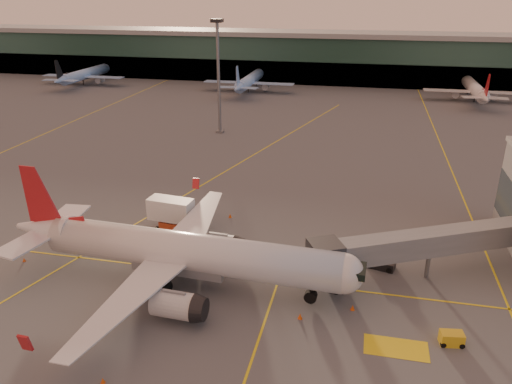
% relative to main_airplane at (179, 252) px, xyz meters
% --- Properties ---
extents(ground, '(600.00, 600.00, 0.00)m').
position_rel_main_airplane_xyz_m(ground, '(5.86, -2.09, -4.12)').
color(ground, '#4C4F54').
rests_on(ground, ground).
extents(taxi_markings, '(100.12, 173.00, 0.01)m').
position_rel_main_airplane_xyz_m(taxi_markings, '(-1.46, 42.40, -4.11)').
color(taxi_markings, yellow).
rests_on(taxi_markings, ground).
extents(terminal, '(400.00, 20.00, 17.60)m').
position_rel_main_airplane_xyz_m(terminal, '(5.86, 139.71, 4.64)').
color(terminal, '#19382D').
rests_on(terminal, ground).
extents(mast_west_near, '(2.40, 2.40, 25.60)m').
position_rel_main_airplane_xyz_m(mast_west_near, '(-14.14, 63.91, 10.74)').
color(mast_west_near, slate).
rests_on(mast_west_near, ground).
extents(distant_aircraft_row, '(350.00, 34.00, 13.00)m').
position_rel_main_airplane_xyz_m(distant_aircraft_row, '(16.69, 115.91, -4.12)').
color(distant_aircraft_row, '#8EB5EE').
rests_on(distant_aircraft_row, ground).
extents(main_airplane, '(41.99, 37.81, 12.67)m').
position_rel_main_airplane_xyz_m(main_airplane, '(0.00, 0.00, 0.00)').
color(main_airplane, silver).
rests_on(main_airplane, ground).
extents(jet_bridge, '(28.19, 16.40, 6.15)m').
position_rel_main_airplane_xyz_m(jet_bridge, '(29.15, 8.43, 0.23)').
color(jet_bridge, slate).
rests_on(jet_bridge, ground).
extents(catering_truck, '(6.45, 3.42, 4.80)m').
position_rel_main_airplane_xyz_m(catering_truck, '(-6.00, 12.63, -1.39)').
color(catering_truck, '#AB3818').
rests_on(catering_truck, ground).
extents(gpu_cart, '(2.38, 1.63, 1.30)m').
position_rel_main_airplane_xyz_m(gpu_cart, '(29.00, -4.39, -3.48)').
color(gpu_cart, gold).
rests_on(gpu_cart, ground).
extents(pushback_tug, '(3.53, 2.46, 1.65)m').
position_rel_main_airplane_xyz_m(pushback_tug, '(22.59, 8.66, -3.45)').
color(pushback_tug, black).
rests_on(pushback_tug, ground).
extents(cone_nose, '(0.47, 0.47, 0.60)m').
position_rel_main_airplane_xyz_m(cone_nose, '(19.56, -0.84, -3.83)').
color(cone_nose, '#DE4C0B').
rests_on(cone_nose, ground).
extents(cone_tail, '(0.38, 0.38, 0.48)m').
position_rel_main_airplane_xyz_m(cone_tail, '(-20.97, 0.52, -3.89)').
color(cone_tail, '#DE4C0B').
rests_on(cone_tail, ground).
extents(cone_wing_right, '(0.41, 0.41, 0.52)m').
position_rel_main_airplane_xyz_m(cone_wing_right, '(-1.06, -16.30, -3.87)').
color(cone_wing_right, '#DE4C0B').
rests_on(cone_wing_right, ground).
extents(cone_wing_left, '(0.48, 0.48, 0.61)m').
position_rel_main_airplane_xyz_m(cone_wing_left, '(0.76, 18.60, -3.83)').
color(cone_wing_left, '#DE4C0B').
rests_on(cone_wing_left, ground).
extents(cone_fwd, '(0.47, 0.47, 0.60)m').
position_rel_main_airplane_xyz_m(cone_fwd, '(14.32, -3.56, -3.83)').
color(cone_fwd, '#DE4C0B').
rests_on(cone_fwd, ground).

